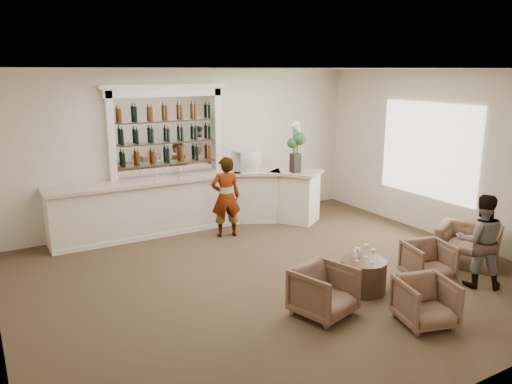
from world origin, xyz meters
The scene contains 19 objects.
ground centered at (0.00, 0.00, 0.00)m, with size 8.00×8.00×0.00m, color #4D3B26.
room_shell centered at (0.16, 0.71, 2.34)m, with size 8.04×7.02×3.32m.
bar_counter centered at (-0.16, 3.00, 0.57)m, with size 5.72×1.80×1.14m.
back_bar_alcove centered at (-0.50, 3.41, 2.03)m, with size 2.64×0.25×3.00m.
cocktail_table centered at (0.87, -1.13, 0.25)m, with size 0.68×0.68×0.50m, color #482C1F.
sommelier centered at (0.25, 2.24, 0.82)m, with size 0.59×0.39×1.63m, color gray.
guest centered at (2.55, -1.87, 0.73)m, with size 0.71×0.56×1.47m, color gray.
armchair_left centered at (-0.11, -1.43, 0.34)m, with size 0.74×0.76×0.69m, color brown.
armchair_center centered at (0.88, -2.31, 0.32)m, with size 0.67×0.69×0.63m, color brown.
armchair_right centered at (2.06, -1.32, 0.31)m, with size 0.67×0.68×0.62m, color brown.
armchair_far centered at (3.23, -1.16, 0.32)m, with size 1.00×0.87×0.65m, color brown.
espresso_machine centered at (1.09, 2.93, 1.36)m, with size 0.50×0.42×0.44m, color silver.
flower_vase centered at (1.93, 2.26, 1.75)m, with size 0.29×0.29×1.08m.
wine_glass_bar_left centered at (-0.92, 2.93, 1.25)m, with size 0.07×0.07×0.21m, color white, non-canonical shape.
wine_glass_bar_right centered at (-0.39, 2.98, 1.25)m, with size 0.07×0.07×0.21m, color white, non-canonical shape.
wine_glass_tbl_a centered at (0.75, -1.10, 0.60)m, with size 0.07×0.07×0.21m, color white, non-canonical shape.
wine_glass_tbl_b centered at (0.97, -1.05, 0.60)m, with size 0.07×0.07×0.21m, color white, non-canonical shape.
wine_glass_tbl_c centered at (0.91, -1.26, 0.60)m, with size 0.07×0.07×0.21m, color white, non-canonical shape.
napkin_holder centered at (0.85, -0.99, 0.56)m, with size 0.08×0.08×0.12m, color white.
Camera 1 is at (-4.06, -6.39, 3.29)m, focal length 35.00 mm.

